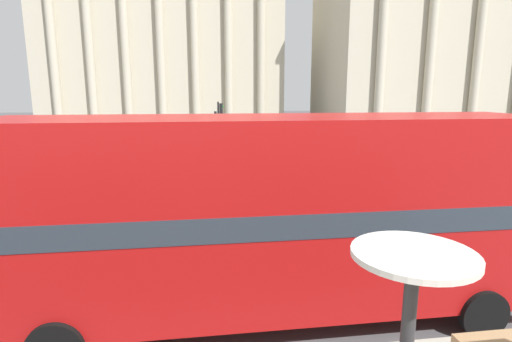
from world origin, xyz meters
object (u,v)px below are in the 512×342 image
at_px(double_decker_bus, 274,211).
at_px(car_silver, 231,156).
at_px(pedestrian_red, 163,211).
at_px(pedestrian_blue, 217,137).
at_px(traffic_light_mid, 218,140).
at_px(traffic_light_far, 220,124).
at_px(pedestrian_white, 307,167).
at_px(cafe_dining_table, 411,289).
at_px(plaza_building_right, 459,48).
at_px(traffic_light_near, 221,166).
at_px(car_white, 260,144).
at_px(pedestrian_black, 276,201).
at_px(plaza_building_left, 165,42).

bearing_deg(double_decker_bus, car_silver, 89.52).
distance_m(double_decker_bus, pedestrian_red, 5.99).
bearing_deg(pedestrian_blue, car_silver, -27.78).
height_order(double_decker_bus, traffic_light_mid, double_decker_bus).
height_order(traffic_light_far, pedestrian_white, traffic_light_far).
xyz_separation_m(cafe_dining_table, plaza_building_right, (29.60, 43.87, 6.10)).
distance_m(traffic_light_near, traffic_light_mid, 6.11).
bearing_deg(traffic_light_mid, car_silver, 80.34).
xyz_separation_m(car_silver, pedestrian_red, (-3.17, -12.57, 0.23)).
xyz_separation_m(car_white, pedestrian_blue, (-3.20, 3.41, 0.27)).
height_order(plaza_building_right, pedestrian_black, plaza_building_right).
bearing_deg(pedestrian_red, car_silver, -108.09).
xyz_separation_m(traffic_light_near, traffic_light_mid, (0.14, 6.11, 0.11)).
bearing_deg(traffic_light_far, car_silver, -54.91).
bearing_deg(cafe_dining_table, double_decker_bus, 86.11).
bearing_deg(pedestrian_blue, car_white, 12.02).
distance_m(pedestrian_red, pedestrian_white, 9.09).
distance_m(double_decker_bus, pedestrian_blue, 26.65).
bearing_deg(traffic_light_far, double_decker_bus, -89.38).
height_order(traffic_light_far, pedestrian_red, traffic_light_far).
xyz_separation_m(traffic_light_far, car_silver, (0.67, -0.96, -1.96)).
bearing_deg(pedestrian_black, pedestrian_white, 140.02).
height_order(pedestrian_black, pedestrian_white, pedestrian_white).
bearing_deg(plaza_building_right, pedestrian_blue, -158.75).
bearing_deg(pedestrian_white, pedestrian_blue, 169.21).
height_order(traffic_light_mid, traffic_light_far, traffic_light_far).
xyz_separation_m(pedestrian_red, pedestrian_black, (3.84, 0.63, 0.02)).
bearing_deg(pedestrian_white, car_silver, -176.92).
height_order(cafe_dining_table, pedestrian_red, cafe_dining_table).
xyz_separation_m(traffic_light_far, pedestrian_white, (4.01, -7.18, -1.61)).
relative_size(plaza_building_left, pedestrian_blue, 16.82).
bearing_deg(car_silver, pedestrian_blue, -6.86).
xyz_separation_m(cafe_dining_table, pedestrian_blue, (0.34, 32.49, -2.77)).
bearing_deg(car_silver, plaza_building_left, 2.03).
height_order(traffic_light_mid, pedestrian_blue, traffic_light_mid).
distance_m(pedestrian_blue, pedestrian_black, 20.86).
distance_m(traffic_light_mid, traffic_light_far, 7.60).
bearing_deg(plaza_building_right, traffic_light_near, -132.26).
bearing_deg(plaza_building_left, traffic_light_far, -78.66).
distance_m(car_white, pedestrian_red, 18.98).
bearing_deg(double_decker_bus, pedestrian_black, 79.87).
height_order(plaza_building_left, traffic_light_mid, plaza_building_left).
relative_size(double_decker_bus, cafe_dining_table, 14.56).
height_order(pedestrian_red, pedestrian_black, pedestrian_black).
xyz_separation_m(pedestrian_red, pedestrian_white, (6.51, 6.35, 0.12)).
distance_m(double_decker_bus, traffic_light_far, 18.68).
relative_size(plaza_building_right, traffic_light_near, 8.97).
height_order(traffic_light_mid, car_white, traffic_light_mid).
bearing_deg(double_decker_bus, traffic_light_far, 91.67).
distance_m(plaza_building_left, car_silver, 30.24).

